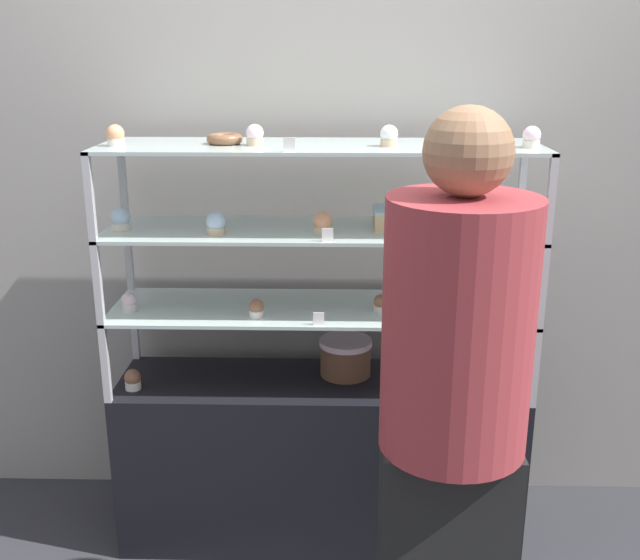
% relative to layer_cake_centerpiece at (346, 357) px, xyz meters
% --- Properties ---
extents(ground_plane, '(20.00, 20.00, 0.00)m').
position_rel_layer_cake_centerpiece_xyz_m(ground_plane, '(-0.09, -0.06, -0.70)').
color(ground_plane, '#2D2D33').
extents(back_wall, '(8.00, 0.05, 2.60)m').
position_rel_layer_cake_centerpiece_xyz_m(back_wall, '(-0.09, 0.29, 0.60)').
color(back_wall, gray).
rests_on(back_wall, ground_plane).
extents(display_base, '(1.47, 0.40, 0.63)m').
position_rel_layer_cake_centerpiece_xyz_m(display_base, '(-0.09, -0.06, -0.39)').
color(display_base, black).
rests_on(display_base, ground_plane).
extents(display_riser_lower, '(1.47, 0.40, 0.29)m').
position_rel_layer_cake_centerpiece_xyz_m(display_riser_lower, '(-0.09, -0.06, 0.20)').
color(display_riser_lower, '#B7B7BC').
rests_on(display_riser_lower, display_base).
extents(display_riser_middle, '(1.47, 0.40, 0.29)m').
position_rel_layer_cake_centerpiece_xyz_m(display_riser_middle, '(-0.09, -0.06, 0.48)').
color(display_riser_middle, '#B7B7BC').
rests_on(display_riser_middle, display_riser_lower).
extents(display_riser_upper, '(1.47, 0.40, 0.29)m').
position_rel_layer_cake_centerpiece_xyz_m(display_riser_upper, '(-0.09, -0.06, 0.77)').
color(display_riser_upper, '#B7B7BC').
rests_on(display_riser_upper, display_riser_middle).
extents(layer_cake_centerpiece, '(0.19, 0.19, 0.14)m').
position_rel_layer_cake_centerpiece_xyz_m(layer_cake_centerpiece, '(0.00, 0.00, 0.00)').
color(layer_cake_centerpiece, brown).
rests_on(layer_cake_centerpiece, display_base).
extents(sheet_cake_frosted, '(0.23, 0.16, 0.07)m').
position_rel_layer_cake_centerpiece_xyz_m(sheet_cake_frosted, '(0.21, -0.04, 0.54)').
color(sheet_cake_frosted, '#DBBC84').
rests_on(sheet_cake_frosted, display_riser_middle).
extents(cupcake_0, '(0.06, 0.06, 0.07)m').
position_rel_layer_cake_centerpiece_xyz_m(cupcake_0, '(-0.76, -0.14, -0.03)').
color(cupcake_0, white).
rests_on(cupcake_0, display_base).
extents(cupcake_1, '(0.06, 0.06, 0.07)m').
position_rel_layer_cake_centerpiece_xyz_m(cupcake_1, '(0.59, -0.09, -0.03)').
color(cupcake_1, '#CCB28C').
rests_on(cupcake_1, display_base).
extents(price_tag_0, '(0.04, 0.00, 0.04)m').
position_rel_layer_cake_centerpiece_xyz_m(price_tag_0, '(0.40, -0.24, -0.05)').
color(price_tag_0, white).
rests_on(price_tag_0, display_base).
extents(cupcake_2, '(0.05, 0.05, 0.06)m').
position_rel_layer_cake_centerpiece_xyz_m(cupcake_2, '(-0.76, -0.11, 0.25)').
color(cupcake_2, white).
rests_on(cupcake_2, display_riser_lower).
extents(cupcake_3, '(0.05, 0.05, 0.06)m').
position_rel_layer_cake_centerpiece_xyz_m(cupcake_3, '(-0.31, -0.17, 0.25)').
color(cupcake_3, white).
rests_on(cupcake_3, display_riser_lower).
extents(cupcake_4, '(0.05, 0.05, 0.06)m').
position_rel_layer_cake_centerpiece_xyz_m(cupcake_4, '(0.12, -0.11, 0.25)').
color(cupcake_4, white).
rests_on(cupcake_4, display_riser_lower).
extents(cupcake_5, '(0.05, 0.05, 0.06)m').
position_rel_layer_cake_centerpiece_xyz_m(cupcake_5, '(0.57, -0.11, 0.25)').
color(cupcake_5, beige).
rests_on(cupcake_5, display_riser_lower).
extents(price_tag_1, '(0.04, 0.00, 0.04)m').
position_rel_layer_cake_centerpiece_xyz_m(price_tag_1, '(-0.10, -0.24, 0.24)').
color(price_tag_1, white).
rests_on(price_tag_1, display_riser_lower).
extents(cupcake_6, '(0.07, 0.07, 0.07)m').
position_rel_layer_cake_centerpiece_xyz_m(cupcake_6, '(-0.77, -0.09, 0.53)').
color(cupcake_6, beige).
rests_on(cupcake_6, display_riser_middle).
extents(cupcake_7, '(0.07, 0.07, 0.07)m').
position_rel_layer_cake_centerpiece_xyz_m(cupcake_7, '(-0.44, -0.15, 0.53)').
color(cupcake_7, '#CCB28C').
rests_on(cupcake_7, display_riser_middle).
extents(cupcake_8, '(0.07, 0.07, 0.07)m').
position_rel_layer_cake_centerpiece_xyz_m(cupcake_8, '(-0.08, -0.13, 0.53)').
color(cupcake_8, '#CCB28C').
rests_on(cupcake_8, display_riser_middle).
extents(cupcake_9, '(0.07, 0.07, 0.07)m').
position_rel_layer_cake_centerpiece_xyz_m(cupcake_9, '(0.58, -0.14, 0.53)').
color(cupcake_9, '#CCB28C').
rests_on(cupcake_9, display_riser_middle).
extents(price_tag_2, '(0.04, 0.00, 0.04)m').
position_rel_layer_cake_centerpiece_xyz_m(price_tag_2, '(-0.06, -0.24, 0.52)').
color(price_tag_2, white).
rests_on(price_tag_2, display_riser_middle).
extents(cupcake_10, '(0.06, 0.06, 0.07)m').
position_rel_layer_cake_centerpiece_xyz_m(cupcake_10, '(-0.76, -0.11, 0.82)').
color(cupcake_10, beige).
rests_on(cupcake_10, display_riser_upper).
extents(cupcake_11, '(0.06, 0.06, 0.07)m').
position_rel_layer_cake_centerpiece_xyz_m(cupcake_11, '(-0.31, -0.09, 0.82)').
color(cupcake_11, '#CCB28C').
rests_on(cupcake_11, display_riser_upper).
extents(cupcake_12, '(0.06, 0.06, 0.07)m').
position_rel_layer_cake_centerpiece_xyz_m(cupcake_12, '(0.13, -0.10, 0.82)').
color(cupcake_12, '#CCB28C').
rests_on(cupcake_12, display_riser_upper).
extents(cupcake_13, '(0.06, 0.06, 0.07)m').
position_rel_layer_cake_centerpiece_xyz_m(cupcake_13, '(0.58, -0.12, 0.82)').
color(cupcake_13, beige).
rests_on(cupcake_13, display_riser_upper).
extents(price_tag_3, '(0.04, 0.00, 0.04)m').
position_rel_layer_cake_centerpiece_xyz_m(price_tag_3, '(-0.18, -0.24, 0.81)').
color(price_tag_3, white).
rests_on(price_tag_3, display_riser_upper).
extents(donut_glazed, '(0.12, 0.12, 0.03)m').
position_rel_layer_cake_centerpiece_xyz_m(donut_glazed, '(-0.41, -0.05, 0.80)').
color(donut_glazed, brown).
rests_on(donut_glazed, display_riser_upper).
extents(customer_figure, '(0.39, 0.39, 1.67)m').
position_rel_layer_cake_centerpiece_xyz_m(customer_figure, '(0.28, -0.75, 0.19)').
color(customer_figure, black).
rests_on(customer_figure, ground_plane).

